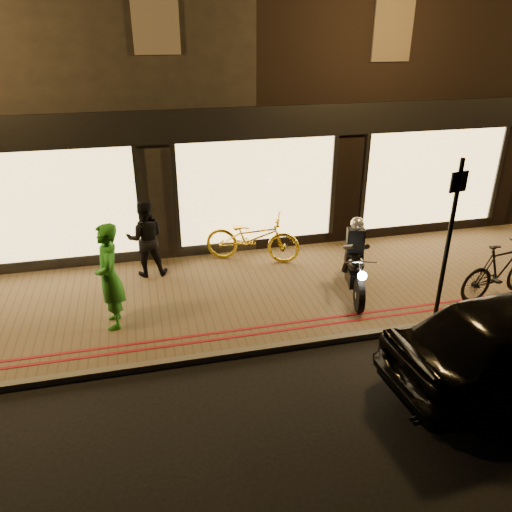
{
  "coord_description": "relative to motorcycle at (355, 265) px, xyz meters",
  "views": [
    {
      "loc": [
        -2.61,
        -6.75,
        5.1
      ],
      "look_at": [
        -0.59,
        1.59,
        1.1
      ],
      "focal_mm": 35.0,
      "sensor_mm": 36.0,
      "label": 1
    }
  ],
  "objects": [
    {
      "name": "red_kerb_lines",
      "position": [
        -1.4,
        -0.9,
        -0.61
      ],
      "size": [
        50.0,
        0.26,
        0.01
      ],
      "color": "maroon",
      "rests_on": "sidewalk"
    },
    {
      "name": "bicycle_dark",
      "position": [
        2.73,
        -0.83,
        -0.03
      ],
      "size": [
        2.02,
        0.88,
        1.18
      ],
      "primitive_type": "imported",
      "rotation": [
        0.0,
        0.0,
        1.74
      ],
      "color": "black",
      "rests_on": "sidewalk"
    },
    {
      "name": "kerb_stone",
      "position": [
        -1.4,
        -1.4,
        -0.67
      ],
      "size": [
        50.0,
        0.14,
        0.12
      ],
      "primitive_type": "cube",
      "color": "#59544C",
      "rests_on": "ground"
    },
    {
      "name": "ground",
      "position": [
        -1.4,
        -1.45,
        -0.73
      ],
      "size": [
        90.0,
        90.0,
        0.0
      ],
      "primitive_type": "plane",
      "color": "black",
      "rests_on": "ground"
    },
    {
      "name": "motorcycle",
      "position": [
        0.0,
        0.0,
        0.0
      ],
      "size": [
        0.77,
        1.91,
        1.59
      ],
      "rotation": [
        0.0,
        0.0,
        -0.26
      ],
      "color": "black",
      "rests_on": "sidewalk"
    },
    {
      "name": "sidewalk",
      "position": [
        -1.4,
        0.55,
        -0.67
      ],
      "size": [
        50.0,
        4.0,
        0.12
      ],
      "primitive_type": "cube",
      "color": "brown",
      "rests_on": "ground"
    },
    {
      "name": "building_row",
      "position": [
        -1.4,
        7.54,
        3.51
      ],
      "size": [
        48.0,
        10.11,
        8.5
      ],
      "color": "black",
      "rests_on": "ground"
    },
    {
      "name": "sign_post",
      "position": [
        1.15,
        -1.2,
        1.06
      ],
      "size": [
        0.35,
        0.1,
        3.0
      ],
      "rotation": [
        0.0,
        0.0,
        0.19
      ],
      "color": "black",
      "rests_on": "sidewalk"
    },
    {
      "name": "person_green",
      "position": [
        -4.68,
        -0.09,
        0.36
      ],
      "size": [
        0.51,
        0.74,
        1.95
      ],
      "primitive_type": "imported",
      "rotation": [
        0.0,
        0.0,
        -1.51
      ],
      "color": "#257C21",
      "rests_on": "sidewalk"
    },
    {
      "name": "person_dark",
      "position": [
        -4.0,
        1.84,
        0.23
      ],
      "size": [
        0.85,
        0.68,
        1.69
      ],
      "primitive_type": "imported",
      "rotation": [
        0.0,
        0.0,
        3.09
      ],
      "color": "black",
      "rests_on": "sidewalk"
    },
    {
      "name": "bicycle_gold",
      "position": [
        -1.63,
        1.99,
        -0.05
      ],
      "size": [
        2.29,
        1.54,
        1.14
      ],
      "primitive_type": "imported",
      "rotation": [
        0.0,
        0.0,
        1.17
      ],
      "color": "yellow",
      "rests_on": "sidewalk"
    }
  ]
}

